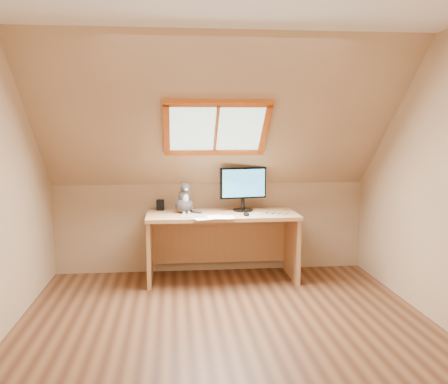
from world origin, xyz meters
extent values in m
plane|color=brown|center=(0.00, 0.00, 0.00)|extent=(3.50, 3.50, 0.00)
cube|color=tan|center=(0.00, -1.75, 1.20)|extent=(3.50, 0.02, 2.40)
cube|color=tan|center=(1.75, 0.00, 1.20)|extent=(0.02, 3.50, 2.40)
cube|color=tan|center=(0.00, 1.75, 0.50)|extent=(3.50, 0.02, 1.00)
cube|color=tan|center=(0.00, 0.97, 1.70)|extent=(3.50, 1.56, 1.41)
cube|color=#B2E0CC|center=(0.00, 1.05, 1.63)|extent=(0.90, 0.53, 0.48)
cube|color=#CD6913|center=(0.00, 1.05, 1.63)|extent=(1.02, 0.64, 0.59)
cube|color=tan|center=(0.09, 1.38, 0.71)|extent=(1.59, 0.70, 0.04)
cube|color=tan|center=(-0.68, 1.38, 0.34)|extent=(0.04, 0.63, 0.69)
cube|color=tan|center=(0.85, 1.38, 0.34)|extent=(0.04, 0.63, 0.69)
cube|color=tan|center=(0.09, 1.70, 0.34)|extent=(1.49, 0.03, 0.48)
cylinder|color=black|center=(0.33, 1.49, 0.74)|extent=(0.22, 0.22, 0.02)
cylinder|color=black|center=(0.33, 1.49, 0.81)|extent=(0.04, 0.04, 0.12)
cube|color=black|center=(0.33, 1.49, 1.03)|extent=(0.51, 0.13, 0.34)
cube|color=#1933BF|center=(0.33, 1.46, 1.03)|extent=(0.47, 0.09, 0.30)
ellipsoid|color=#46413E|center=(-0.31, 1.44, 0.81)|extent=(0.24, 0.27, 0.16)
ellipsoid|color=#46413E|center=(-0.31, 1.43, 0.90)|extent=(0.15, 0.15, 0.18)
ellipsoid|color=silver|center=(-0.30, 1.37, 0.88)|extent=(0.07, 0.05, 0.10)
ellipsoid|color=#46413E|center=(-0.30, 1.39, 1.00)|extent=(0.12, 0.11, 0.09)
sphere|color=silver|center=(-0.29, 1.35, 0.99)|extent=(0.04, 0.04, 0.04)
cone|color=#46413E|center=(-0.33, 1.40, 1.05)|extent=(0.05, 0.05, 0.06)
cone|color=#46413E|center=(-0.27, 1.41, 1.05)|extent=(0.05, 0.05, 0.06)
cube|color=black|center=(-0.57, 1.63, 0.78)|extent=(0.09, 0.09, 0.11)
cube|color=#B2B2B7|center=(-0.21, 1.18, 0.73)|extent=(0.30, 0.24, 0.01)
ellipsoid|color=black|center=(0.32, 1.18, 0.74)|extent=(0.07, 0.11, 0.03)
cube|color=white|center=(-0.01, 1.12, 0.73)|extent=(0.33, 0.27, 0.00)
cube|color=white|center=(-0.01, 1.12, 0.73)|extent=(0.32, 0.24, 0.00)
cube|color=white|center=(-0.01, 1.12, 0.73)|extent=(0.35, 0.30, 0.00)
cube|color=white|center=(-0.01, 1.12, 0.73)|extent=(0.34, 0.28, 0.00)
camera|label=1|loc=(-0.42, -3.83, 1.62)|focal=40.00mm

